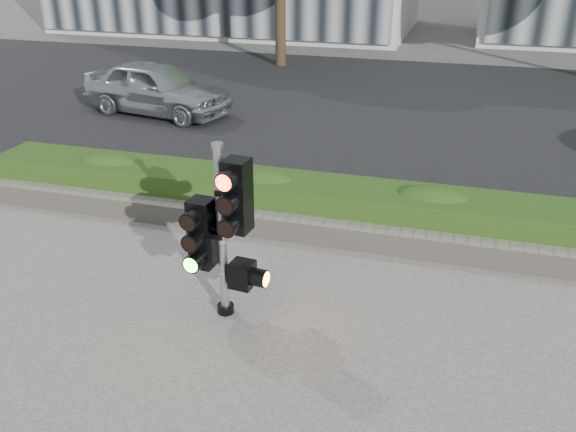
{
  "coord_description": "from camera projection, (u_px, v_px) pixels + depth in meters",
  "views": [
    {
      "loc": [
        1.76,
        -6.07,
        4.31
      ],
      "look_at": [
        -0.18,
        0.6,
        1.03
      ],
      "focal_mm": 38.0,
      "sensor_mm": 36.0,
      "label": 1
    }
  ],
  "objects": [
    {
      "name": "road",
      "position": [
        393.0,
        107.0,
        16.24
      ],
      "size": [
        60.0,
        13.0,
        0.02
      ],
      "primitive_type": "cube",
      "color": "black",
      "rests_on": "ground"
    },
    {
      "name": "traffic_signal",
      "position": [
        225.0,
        223.0,
        7.02
      ],
      "size": [
        0.77,
        0.59,
        2.18
      ],
      "rotation": [
        0.0,
        0.0,
        -0.1
      ],
      "color": "black",
      "rests_on": "sidewalk"
    },
    {
      "name": "stone_wall",
      "position": [
        324.0,
        232.0,
        9.12
      ],
      "size": [
        12.0,
        0.32,
        0.34
      ],
      "primitive_type": "cube",
      "color": "gray",
      "rests_on": "sidewalk"
    },
    {
      "name": "curb",
      "position": [
        341.0,
        208.0,
        10.27
      ],
      "size": [
        60.0,
        0.25,
        0.12
      ],
      "primitive_type": "cube",
      "color": "gray",
      "rests_on": "ground"
    },
    {
      "name": "ground",
      "position": [
        289.0,
        313.0,
        7.56
      ],
      "size": [
        120.0,
        120.0,
        0.0
      ],
      "primitive_type": "plane",
      "color": "#51514C",
      "rests_on": "ground"
    },
    {
      "name": "car_silver",
      "position": [
        157.0,
        88.0,
        15.37
      ],
      "size": [
        4.12,
        2.27,
        1.33
      ],
      "primitive_type": "imported",
      "rotation": [
        0.0,
        0.0,
        1.38
      ],
      "color": "#A0A4A7",
      "rests_on": "road"
    },
    {
      "name": "hedge",
      "position": [
        334.0,
        205.0,
        9.61
      ],
      "size": [
        12.0,
        1.0,
        0.68
      ],
      "primitive_type": "cube",
      "color": "#427423",
      "rests_on": "sidewalk"
    }
  ]
}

